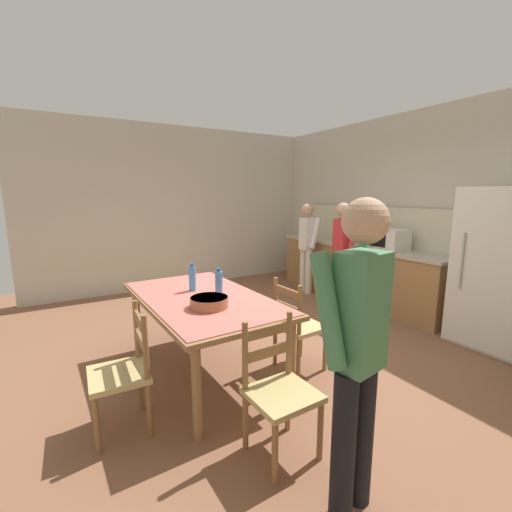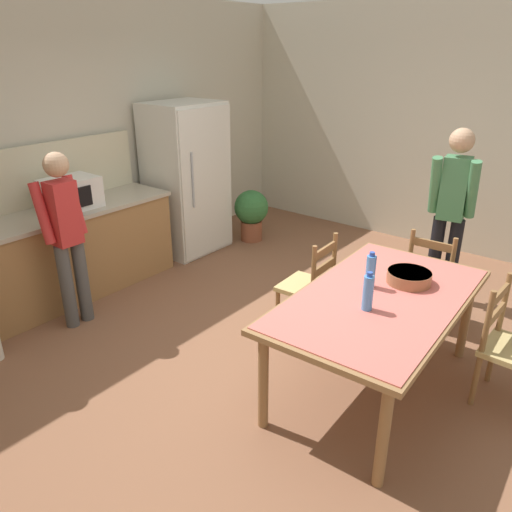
{
  "view_description": "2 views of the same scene",
  "coord_description": "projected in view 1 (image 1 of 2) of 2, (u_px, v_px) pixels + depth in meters",
  "views": [
    {
      "loc": [
        2.93,
        -2.02,
        1.71
      ],
      "look_at": [
        -0.47,
        0.01,
        0.99
      ],
      "focal_mm": 24.0,
      "sensor_mm": 36.0,
      "label": 1
    },
    {
      "loc": [
        -2.91,
        -2.11,
        2.39
      ],
      "look_at": [
        -0.27,
        -0.02,
        0.95
      ],
      "focal_mm": 35.0,
      "sensor_mm": 36.0,
      "label": 2
    }
  ],
  "objects": [
    {
      "name": "chair_side_near_right",
      "position": [
        124.0,
        372.0,
        2.47
      ],
      "size": [
        0.44,
        0.42,
        0.91
      ],
      "rotation": [
        0.0,
        0.0,
        -0.04
      ],
      "color": "olive",
      "rests_on": "ground"
    },
    {
      "name": "kitchen_counter",
      "position": [
        358.0,
        271.0,
        5.62
      ],
      "size": [
        3.14,
        0.66,
        0.9
      ],
      "color": "#9E7042",
      "rests_on": "ground"
    },
    {
      "name": "wall_left",
      "position": [
        178.0,
        208.0,
        6.3
      ],
      "size": [
        0.12,
        5.2,
        2.9
      ],
      "primitive_type": "cube",
      "color": "beige",
      "rests_on": "ground"
    },
    {
      "name": "ground_plane",
      "position": [
        277.0,
        350.0,
        3.81
      ],
      "size": [
        8.32,
        8.32,
        0.0
      ],
      "primitive_type": "plane",
      "color": "brown"
    },
    {
      "name": "dining_table",
      "position": [
        203.0,
        304.0,
        3.2
      ],
      "size": [
        1.87,
        1.09,
        0.77
      ],
      "rotation": [
        0.0,
        0.0,
        0.03
      ],
      "color": "olive",
      "rests_on": "ground"
    },
    {
      "name": "person_at_sink",
      "position": [
        307.0,
        244.0,
        5.87
      ],
      "size": [
        0.39,
        0.27,
        1.55
      ],
      "rotation": [
        0.0,
        0.0,
        1.57
      ],
      "color": "silver",
      "rests_on": "ground"
    },
    {
      "name": "bottle_near_centre",
      "position": [
        192.0,
        278.0,
        3.35
      ],
      "size": [
        0.07,
        0.07,
        0.27
      ],
      "color": "#4C8ED6",
      "rests_on": "dining_table"
    },
    {
      "name": "chair_head_end",
      "position": [
        279.0,
        390.0,
        2.24
      ],
      "size": [
        0.41,
        0.43,
        0.91
      ],
      "rotation": [
        0.0,
        0.0,
        1.6
      ],
      "color": "olive",
      "rests_on": "ground"
    },
    {
      "name": "bottle_off_centre",
      "position": [
        219.0,
        284.0,
        3.16
      ],
      "size": [
        0.07,
        0.07,
        0.27
      ],
      "color": "#4C8ED6",
      "rests_on": "dining_table"
    },
    {
      "name": "wall_back",
      "position": [
        432.0,
        212.0,
        4.89
      ],
      "size": [
        6.52,
        0.12,
        2.9
      ],
      "primitive_type": "cube",
      "color": "beige",
      "rests_on": "ground"
    },
    {
      "name": "person_at_counter",
      "position": [
        342.0,
        249.0,
        5.14
      ],
      "size": [
        0.4,
        0.27,
        1.58
      ],
      "rotation": [
        0.0,
        0.0,
        1.57
      ],
      "color": "#4C4C4C",
      "rests_on": "ground"
    },
    {
      "name": "microwave",
      "position": [
        388.0,
        239.0,
        5.03
      ],
      "size": [
        0.5,
        0.39,
        0.3
      ],
      "color": "white",
      "rests_on": "kitchen_counter"
    },
    {
      "name": "chair_side_far_right",
      "position": [
        297.0,
        326.0,
        3.33
      ],
      "size": [
        0.44,
        0.42,
        0.91
      ],
      "rotation": [
        0.0,
        0.0,
        3.19
      ],
      "color": "olive",
      "rests_on": "ground"
    },
    {
      "name": "person_by_table",
      "position": [
        357.0,
        346.0,
        1.73
      ],
      "size": [
        0.33,
        0.46,
        1.7
      ],
      "rotation": [
        0.0,
        0.0,
        3.3
      ],
      "color": "black",
      "rests_on": "ground"
    },
    {
      "name": "counter_splashback",
      "position": [
        374.0,
        225.0,
        5.64
      ],
      "size": [
        3.1,
        0.03,
        0.6
      ],
      "primitive_type": "cube",
      "color": "beige",
      "rests_on": "kitchen_counter"
    },
    {
      "name": "refrigerator",
      "position": [
        503.0,
        269.0,
        3.75
      ],
      "size": [
        0.85,
        0.73,
        1.79
      ],
      "color": "silver",
      "rests_on": "ground"
    },
    {
      "name": "serving_bowl",
      "position": [
        209.0,
        302.0,
        2.87
      ],
      "size": [
        0.32,
        0.32,
        0.09
      ],
      "color": "#9E6642",
      "rests_on": "dining_table"
    }
  ]
}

